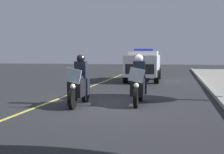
# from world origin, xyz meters

# --- Properties ---
(ground_plane) EXTENTS (80.00, 80.00, 0.00)m
(ground_plane) POSITION_xyz_m (0.00, 0.00, 0.00)
(ground_plane) COLOR #28282B
(lane_stripe_center) EXTENTS (48.00, 0.12, 0.01)m
(lane_stripe_center) POSITION_xyz_m (0.00, -2.17, 0.00)
(lane_stripe_center) COLOR #E0D14C
(lane_stripe_center) RESTS_ON ground
(police_motorcycle_lead_left) EXTENTS (2.14, 0.57, 1.72)m
(police_motorcycle_lead_left) POSITION_xyz_m (0.45, -0.91, 0.70)
(police_motorcycle_lead_left) COLOR black
(police_motorcycle_lead_left) RESTS_ON ground
(police_motorcycle_lead_right) EXTENTS (2.14, 0.57, 1.72)m
(police_motorcycle_lead_right) POSITION_xyz_m (-0.21, 1.01, 0.70)
(police_motorcycle_lead_right) COLOR black
(police_motorcycle_lead_right) RESTS_ON ground
(police_suv) EXTENTS (4.94, 2.15, 2.05)m
(police_suv) POSITION_xyz_m (-9.36, 0.20, 1.07)
(police_suv) COLOR silver
(police_suv) RESTS_ON ground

